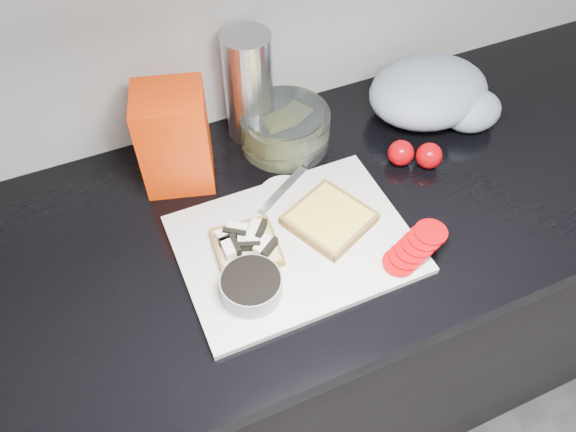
% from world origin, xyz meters
% --- Properties ---
extents(base_cabinet, '(3.50, 0.60, 0.86)m').
position_xyz_m(base_cabinet, '(0.00, 1.20, 0.43)').
color(base_cabinet, black).
rests_on(base_cabinet, ground).
extents(countertop, '(3.50, 0.64, 0.04)m').
position_xyz_m(countertop, '(0.00, 1.20, 0.88)').
color(countertop, black).
rests_on(countertop, base_cabinet).
extents(cutting_board, '(0.40, 0.30, 0.01)m').
position_xyz_m(cutting_board, '(-0.14, 1.13, 0.91)').
color(cutting_board, silver).
rests_on(cutting_board, countertop).
extents(bread_left, '(0.12, 0.12, 0.03)m').
position_xyz_m(bread_left, '(-0.23, 1.15, 0.92)').
color(bread_left, '#C9B48E').
rests_on(bread_left, cutting_board).
extents(bread_right, '(0.18, 0.18, 0.02)m').
position_xyz_m(bread_right, '(-0.07, 1.14, 0.92)').
color(bread_right, '#C9B48E').
rests_on(bread_right, cutting_board).
extents(tomato_slices, '(0.15, 0.10, 0.03)m').
position_xyz_m(tomato_slices, '(0.04, 1.02, 0.93)').
color(tomato_slices, '#B10409').
rests_on(tomato_slices, cutting_board).
extents(knife, '(0.19, 0.12, 0.01)m').
position_xyz_m(knife, '(-0.06, 1.28, 0.92)').
color(knife, '#B8B8BC').
rests_on(knife, cutting_board).
extents(seed_tub, '(0.10, 0.10, 0.05)m').
position_xyz_m(seed_tub, '(-0.25, 1.06, 0.93)').
color(seed_tub, gray).
rests_on(seed_tub, countertop).
extents(tub_lid, '(0.11, 0.11, 0.01)m').
position_xyz_m(tub_lid, '(-0.11, 1.24, 0.90)').
color(tub_lid, white).
rests_on(tub_lid, countertop).
extents(glass_bowl, '(0.18, 0.18, 0.08)m').
position_xyz_m(glass_bowl, '(-0.05, 1.38, 0.94)').
color(glass_bowl, silver).
rests_on(glass_bowl, countertop).
extents(bread_bag, '(0.15, 0.15, 0.20)m').
position_xyz_m(bread_bag, '(-0.27, 1.37, 1.00)').
color(bread_bag, '#FD3204').
rests_on(bread_bag, countertop).
extents(steel_canister, '(0.10, 0.10, 0.23)m').
position_xyz_m(steel_canister, '(-0.10, 1.44, 1.01)').
color(steel_canister, '#AAAAAF').
rests_on(steel_canister, countertop).
extents(grocery_bag, '(0.26, 0.23, 0.12)m').
position_xyz_m(grocery_bag, '(0.27, 1.33, 0.96)').
color(grocery_bag, '#93A0B6').
rests_on(grocery_bag, countertop).
extents(whole_tomatoes, '(0.10, 0.08, 0.05)m').
position_xyz_m(whole_tomatoes, '(0.16, 1.22, 0.93)').
color(whole_tomatoes, '#B10409').
rests_on(whole_tomatoes, countertop).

